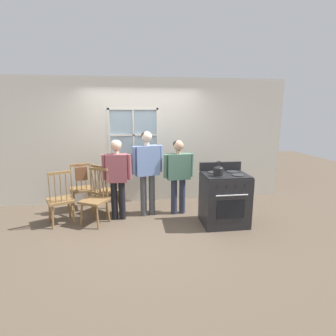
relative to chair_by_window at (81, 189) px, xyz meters
name	(u,v)px	position (x,y,z in m)	size (l,w,h in m)	color
ground_plane	(147,225)	(1.29, -0.95, -0.44)	(16.00, 16.00, 0.00)	brown
wall_back	(143,142)	(1.30, 0.45, 0.90)	(6.40, 0.16, 2.70)	silver
chair_by_window	(81,189)	(0.00, 0.00, 0.00)	(0.52, 0.50, 1.00)	olive
chair_near_wall	(95,200)	(0.37, -0.72, 0.00)	(0.56, 0.55, 1.00)	olive
chair_center_cluster	(60,200)	(-0.24, -0.66, 0.00)	(0.55, 0.54, 1.00)	olive
chair_near_stove	(106,192)	(0.51, -0.25, 0.00)	(0.58, 0.58, 1.00)	olive
person_elderly_left	(117,173)	(0.77, -0.57, 0.46)	(0.53, 0.23, 1.50)	black
person_teen_center	(147,165)	(1.33, -0.44, 0.55)	(0.61, 0.32, 1.63)	#4C4C51
person_adult_right	(178,170)	(1.93, -0.44, 0.44)	(0.60, 0.25, 1.46)	#2D3347
stove	(224,199)	(2.66, -1.05, 0.03)	(0.78, 0.68, 1.08)	#232326
kettle	(218,170)	(2.48, -1.18, 0.58)	(0.21, 0.17, 0.25)	black
potted_plant	(133,157)	(1.08, 0.36, 0.57)	(0.17, 0.17, 0.34)	#935B3D
handbag	(81,173)	(0.07, -0.22, 0.38)	(0.24, 0.23, 0.31)	brown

